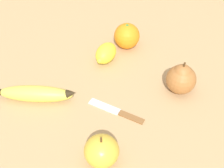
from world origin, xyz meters
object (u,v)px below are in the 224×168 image
at_px(banana, 37,94).
at_px(orange, 127,36).
at_px(pear, 181,78).
at_px(paring_knife, 118,112).
at_px(lemon, 106,53).
at_px(apple, 102,151).

distance_m(banana, orange, 0.34).
xyz_separation_m(orange, pear, (-0.14, -0.19, 0.00)).
bearing_deg(paring_knife, lemon, 37.52).
bearing_deg(apple, lemon, 17.69).
bearing_deg(lemon, banana, 150.04).
xyz_separation_m(banana, pear, (0.15, -0.35, 0.02)).
relative_size(banana, paring_knife, 1.34).
xyz_separation_m(pear, lemon, (0.05, 0.23, -0.02)).
xyz_separation_m(banana, paring_knife, (0.02, -0.22, -0.02)).
bearing_deg(apple, banana, 62.12).
bearing_deg(orange, lemon, 155.63).
distance_m(apple, lemon, 0.35).
distance_m(orange, lemon, 0.10).
xyz_separation_m(apple, paring_knife, (0.14, 0.01, -0.03)).
bearing_deg(lemon, orange, -24.37).
bearing_deg(paring_knife, banana, 106.26).
bearing_deg(banana, lemon, 44.99).
relative_size(apple, lemon, 0.91).
distance_m(orange, pear, 0.24).
xyz_separation_m(orange, apple, (-0.42, -0.07, -0.01)).
bearing_deg(paring_knife, pear, -36.44).
bearing_deg(pear, paring_knife, 133.82).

